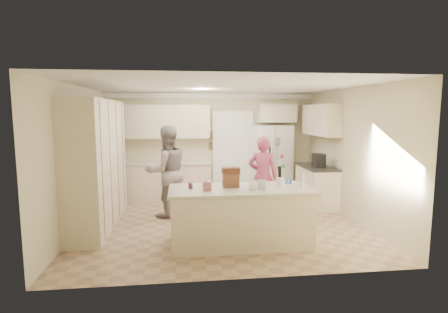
{
  "coord_description": "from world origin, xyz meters",
  "views": [
    {
      "loc": [
        -0.71,
        -6.48,
        2.12
      ],
      "look_at": [
        0.1,
        0.35,
        1.25
      ],
      "focal_mm": 28.0,
      "sensor_mm": 36.0,
      "label": 1
    }
  ],
  "objects": [
    {
      "name": "wall_back",
      "position": [
        0.0,
        2.31,
        1.3
      ],
      "size": [
        5.2,
        0.02,
        2.6
      ],
      "primitive_type": "cube",
      "color": "beige",
      "rests_on": "ground"
    },
    {
      "name": "right_countertop",
      "position": [
        2.29,
        1.0,
        0.9
      ],
      "size": [
        0.63,
        1.24,
        0.04
      ],
      "primitive_type": "cube",
      "color": "#2D2B28",
      "rests_on": "right_base_cab"
    },
    {
      "name": "coffee_maker",
      "position": [
        2.25,
        0.8,
        1.07
      ],
      "size": [
        0.22,
        0.28,
        0.3
      ],
      "primitive_type": "cube",
      "color": "black",
      "rests_on": "right_countertop"
    },
    {
      "name": "fridge_seam",
      "position": [
        1.5,
        1.72,
        0.9
      ],
      "size": [
        0.02,
        0.02,
        1.78
      ],
      "primitive_type": "cube",
      "color": "gray",
      "rests_on": "refrigerator"
    },
    {
      "name": "jam_jar",
      "position": [
        -0.6,
        -1.05,
        0.97
      ],
      "size": [
        0.07,
        0.07,
        0.09
      ],
      "primitive_type": "cylinder",
      "color": "#59263F",
      "rests_on": "island_top"
    },
    {
      "name": "doorway_casing",
      "position": [
        0.55,
        2.24,
        1.05
      ],
      "size": [
        1.02,
        0.03,
        2.22
      ],
      "primitive_type": "cube",
      "color": "white",
      "rests_on": "floor"
    },
    {
      "name": "shaker_salt",
      "position": [
        1.02,
        -0.88,
        0.97
      ],
      "size": [
        0.05,
        0.05,
        0.09
      ],
      "primitive_type": "cylinder",
      "color": "#3E62AD",
      "rests_on": "island_top"
    },
    {
      "name": "right_base_cab",
      "position": [
        2.3,
        1.0,
        0.44
      ],
      "size": [
        0.6,
        1.2,
        0.88
      ],
      "primitive_type": "cube",
      "color": "beige",
      "rests_on": "floor"
    },
    {
      "name": "wall_front",
      "position": [
        0.0,
        -2.31,
        1.3
      ],
      "size": [
        5.2,
        0.02,
        2.6
      ],
      "primitive_type": "cube",
      "color": "beige",
      "rests_on": "ground"
    },
    {
      "name": "fridge_dispenser",
      "position": [
        1.28,
        1.71,
        1.15
      ],
      "size": [
        0.22,
        0.03,
        0.35
      ],
      "primitive_type": "cube",
      "color": "black",
      "rests_on": "refrigerator"
    },
    {
      "name": "teen_boy",
      "position": [
        -1.04,
        0.59,
        0.93
      ],
      "size": [
        1.1,
        0.99,
        1.86
      ],
      "primitive_type": "imported",
      "rotation": [
        0.0,
        0.0,
        3.52
      ],
      "color": "gray",
      "rests_on": "floor"
    },
    {
      "name": "utensil_crock",
      "position": [
        0.85,
        -1.05,
        1.0
      ],
      "size": [
        0.13,
        0.13,
        0.15
      ],
      "primitive_type": "cylinder",
      "color": "white",
      "rests_on": "island_top"
    },
    {
      "name": "water_bottle",
      "position": [
        1.15,
        -1.25,
        1.04
      ],
      "size": [
        0.07,
        0.07,
        0.24
      ],
      "primitive_type": "cylinder",
      "color": "silver",
      "rests_on": "island_top"
    },
    {
      "name": "greeting_card_b",
      "position": [
        0.5,
        -1.25,
        1.01
      ],
      "size": [
        0.12,
        0.05,
        0.16
      ],
      "primitive_type": "cube",
      "rotation": [
        0.15,
        0.0,
        -0.1
      ],
      "color": "silver",
      "rests_on": "island_top"
    },
    {
      "name": "back_base_cab",
      "position": [
        -1.15,
        2.0,
        0.44
      ],
      "size": [
        2.2,
        0.6,
        0.88
      ],
      "primitive_type": "cube",
      "color": "beige",
      "rests_on": "floor"
    },
    {
      "name": "fridge_handle_r",
      "position": [
        1.55,
        1.7,
        1.05
      ],
      "size": [
        0.02,
        0.02,
        0.85
      ],
      "primitive_type": "cylinder",
      "color": "silver",
      "rests_on": "refrigerator"
    },
    {
      "name": "back_upper_cab",
      "position": [
        -1.15,
        2.12,
        1.9
      ],
      "size": [
        2.2,
        0.35,
        0.8
      ],
      "primitive_type": "cube",
      "color": "beige",
      "rests_on": "wall_back"
    },
    {
      "name": "floor",
      "position": [
        0.0,
        0.0,
        -0.01
      ],
      "size": [
        5.2,
        4.6,
        0.02
      ],
      "primitive_type": "cube",
      "color": "tan",
      "rests_on": "ground"
    },
    {
      "name": "pantry_bank",
      "position": [
        -2.3,
        0.2,
        1.18
      ],
      "size": [
        0.6,
        2.6,
        2.35
      ],
      "primitive_type": "cube",
      "color": "beige",
      "rests_on": "floor"
    },
    {
      "name": "ceiling",
      "position": [
        0.0,
        0.0,
        2.61
      ],
      "size": [
        5.2,
        4.6,
        0.02
      ],
      "primitive_type": "cube",
      "color": "white",
      "rests_on": "wall_back"
    },
    {
      "name": "tissue_plume",
      "position": [
        -0.35,
        -1.2,
        1.1
      ],
      "size": [
        0.08,
        0.08,
        0.08
      ],
      "primitive_type": "cone",
      "color": "white",
      "rests_on": "tissue_box"
    },
    {
      "name": "fridge_handle_l",
      "position": [
        1.45,
        1.7,
        1.05
      ],
      "size": [
        0.02,
        0.02,
        0.85
      ],
      "primitive_type": "cylinder",
      "color": "silver",
      "rests_on": "refrigerator"
    },
    {
      "name": "tissue_box",
      "position": [
        -0.35,
        -1.2,
        1.0
      ],
      "size": [
        0.13,
        0.13,
        0.14
      ],
      "primitive_type": "cube",
      "color": "#C5637F",
      "rests_on": "island_top"
    },
    {
      "name": "right_upper_cab",
      "position": [
        2.43,
        1.2,
        1.95
      ],
      "size": [
        0.35,
        1.5,
        0.7
      ],
      "primitive_type": "cube",
      "color": "beige",
      "rests_on": "wall_right"
    },
    {
      "name": "dollhouse_roof",
      "position": [
        0.05,
        -1.0,
        1.2
      ],
      "size": [
        0.28,
        0.2,
        0.1
      ],
      "primitive_type": "cube",
      "color": "#592D1E",
      "rests_on": "dollhouse_body"
    },
    {
      "name": "teen_girl",
      "position": [
        0.89,
        0.34,
        0.83
      ],
      "size": [
        0.71,
        0.6,
        1.65
      ],
      "primitive_type": "imported",
      "rotation": [
        0.0,
        0.0,
        2.73
      ],
      "color": "#B2487D",
      "rests_on": "floor"
    },
    {
      "name": "wall_right",
      "position": [
        2.61,
        0.0,
        1.3
      ],
      "size": [
        0.02,
        4.6,
        2.6
      ],
      "primitive_type": "cube",
      "color": "beige",
      "rests_on": "ground"
    },
    {
      "name": "back_countertop",
      "position": [
        -1.15,
        1.99,
        0.9
      ],
      "size": [
        2.24,
        0.63,
        0.04
      ],
      "primitive_type": "cube",
      "color": "beige",
      "rests_on": "back_base_cab"
    },
    {
      "name": "over_fridge_cab",
      "position": [
        1.65,
        2.12,
        2.1
      ],
      "size": [
        0.95,
        0.35,
        0.45
      ],
      "primitive_type": "cube",
      "color": "beige",
      "rests_on": "wall_back"
    },
    {
      "name": "crown_back",
      "position": [
        0.0,
        2.26,
        2.53
      ],
      "size": [
        5.2,
        0.08,
        0.12
      ],
      "primitive_type": "cube",
      "color": "white",
      "rests_on": "wall_back"
    },
    {
      "name": "shaker_pepper",
      "position": [
        1.09,
        -0.88,
        0.97
      ],
      "size": [
        0.05,
        0.05,
        0.09
      ],
      "primitive_type": "cylinder",
      "color": "#3E62AD",
      "rests_on": "island_top"
    },
    {
      "name": "fridge_magnets",
      "position": [
        1.5,
        1.71,
        0.9
      ],
      "size": [
        0.76,
        0.02,
        1.44
      ],
      "primitive_type": null,
      "color": "tan",
      "rests_on": "refrigerator"
    },
    {
      "name": "dollhouse_body",
      "position": [
        0.05,
        -1.0,
        1.04
      ],
      "size": [
        0.26,
        0.18,
        0.22
      ],
      "primitive_type": "cube",
      "color": "brown",
      "rests_on": "island_top"
    },
    {
      "name": "wall_frame_upper",
      "position": [
        0.02,
        2.27,
        1.55
      ],
      "size": [
        0.15,
        0.02,
        0.2
      ],
      "primitive_type": "cube",
      "color": "brown",
      "rests_on": "wall_back"
    },
    {
      "name": "greeting_card_a",
      "position": [
        0.35,
        -1.3,
        1.01
      ],
      "size": [
        0.12,
        0.06,
        0.16
      ],
      "primitive_type": "cube",
      "rotation": [
        0.15,
        0.0,
        0.2
      ],
      "color": "white",
      "rests_on": "island_top"
    },
    {
      "name": "island_base",
      "position": [
        0.2,
        -1.1,
        0.44
      ],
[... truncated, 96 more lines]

